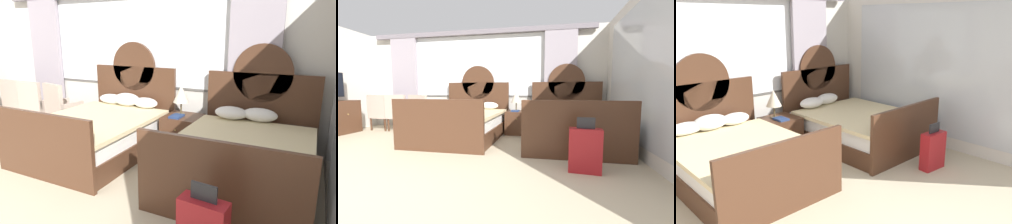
{
  "view_description": "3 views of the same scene",
  "coord_description": "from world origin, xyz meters",
  "views": [
    {
      "loc": [
        3.08,
        -0.66,
        1.84
      ],
      "look_at": [
        1.27,
        2.97,
        0.79
      ],
      "focal_mm": 31.83,
      "sensor_mm": 36.0,
      "label": 1
    },
    {
      "loc": [
        1.92,
        -1.46,
        1.06
      ],
      "look_at": [
        1.02,
        2.99,
        0.6
      ],
      "focal_mm": 22.45,
      "sensor_mm": 36.0,
      "label": 2
    },
    {
      "loc": [
        -1.99,
        -1.28,
        2.24
      ],
      "look_at": [
        1.75,
        2.62,
        0.77
      ],
      "focal_mm": 37.1,
      "sensor_mm": 36.0,
      "label": 3
    }
  ],
  "objects": [
    {
      "name": "armchair_by_window_left",
      "position": [
        -1.29,
        3.45,
        0.5
      ],
      "size": [
        0.66,
        0.66,
        0.96
      ],
      "color": "#B29E8E",
      "rests_on": "ground_plane"
    },
    {
      "name": "wall_back_window",
      "position": [
        0.0,
        4.14,
        1.44
      ],
      "size": [
        6.66,
        0.22,
        2.7
      ],
      "color": "beige",
      "rests_on": "ground_plane"
    },
    {
      "name": "table_lamp_on_nightstand",
      "position": [
        1.14,
        3.72,
        0.91
      ],
      "size": [
        0.27,
        0.27,
        0.49
      ],
      "color": "brown",
      "rests_on": "nightstand_between_beds"
    },
    {
      "name": "book_on_nightstand",
      "position": [
        1.14,
        3.53,
        0.58
      ],
      "size": [
        0.18,
        0.26,
        0.03
      ],
      "color": "navy",
      "rests_on": "nightstand_between_beds"
    },
    {
      "name": "bed_near_mirror",
      "position": [
        2.35,
        2.95,
        0.35
      ],
      "size": [
        1.69,
        2.26,
        1.73
      ],
      "color": "#472B1C",
      "rests_on": "ground_plane"
    },
    {
      "name": "bed_near_window",
      "position": [
        0.05,
        2.97,
        0.35
      ],
      "size": [
        1.69,
        2.26,
        1.73
      ],
      "color": "#472B1C",
      "rests_on": "ground_plane"
    },
    {
      "name": "armchair_by_window_right",
      "position": [
        -2.52,
        3.45,
        0.5
      ],
      "size": [
        0.57,
        0.57,
        0.96
      ],
      "color": "#B29E8E",
      "rests_on": "ground_plane"
    },
    {
      "name": "nightstand_between_beds",
      "position": [
        1.2,
        3.65,
        0.28
      ],
      "size": [
        0.58,
        0.61,
        0.57
      ],
      "color": "#472B1C",
      "rests_on": "ground_plane"
    },
    {
      "name": "armchair_by_window_centre",
      "position": [
        -1.98,
        3.45,
        0.5
      ],
      "size": [
        0.58,
        0.58,
        0.96
      ],
      "color": "#B29E8E",
      "rests_on": "ground_plane"
    }
  ]
}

